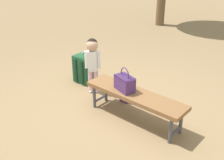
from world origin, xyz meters
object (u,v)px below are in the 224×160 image
child_standing (93,57)px  backpack_large (84,67)px  handbag (125,82)px  backpack_small (127,91)px  park_bench (135,97)px

child_standing → backpack_large: bearing=-33.0°
handbag → backpack_large: bearing=-27.7°
handbag → child_standing: size_ratio=0.37×
child_standing → backpack_large: child_standing is taller
backpack_small → backpack_large: bearing=-11.4°
park_bench → child_standing: child_standing is taller
backpack_large → backpack_small: bearing=168.6°
backpack_small → child_standing: bearing=3.3°
park_bench → backpack_large: size_ratio=2.66×
park_bench → child_standing: 1.14m
handbag → backpack_small: (0.19, -0.44, -0.40)m
child_standing → backpack_large: size_ratio=1.62×
handbag → backpack_large: size_ratio=0.60×
backpack_small → park_bench: bearing=129.4°
park_bench → backpack_small: size_ratio=4.69×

